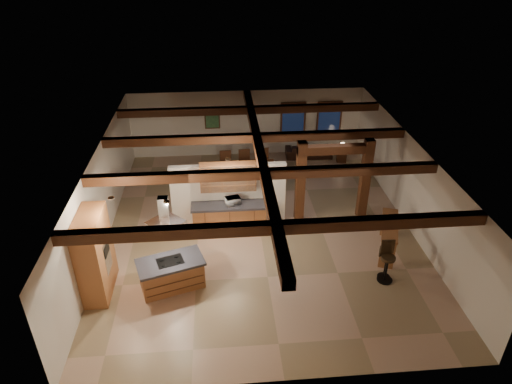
# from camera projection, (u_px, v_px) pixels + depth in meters

# --- Properties ---
(ground) EXTENTS (12.00, 12.00, 0.00)m
(ground) POSITION_uv_depth(u_px,v_px,m) (260.00, 229.00, 15.34)
(ground) COLOR tan
(ground) RESTS_ON ground
(room_walls) EXTENTS (12.00, 12.00, 12.00)m
(room_walls) POSITION_uv_depth(u_px,v_px,m) (260.00, 182.00, 14.46)
(room_walls) COLOR beige
(room_walls) RESTS_ON ground
(ceiling_beams) EXTENTS (10.00, 12.00, 0.28)m
(ceiling_beams) POSITION_uv_depth(u_px,v_px,m) (260.00, 154.00, 13.97)
(ceiling_beams) COLOR #3A1A0E
(ceiling_beams) RESTS_ON room_walls
(timber_posts) EXTENTS (2.50, 0.30, 2.90)m
(timber_posts) POSITION_uv_depth(u_px,v_px,m) (334.00, 172.00, 15.08)
(timber_posts) COLOR #3A1A0E
(timber_posts) RESTS_ON ground
(partition_wall) EXTENTS (3.80, 0.18, 2.20)m
(partition_wall) POSITION_uv_depth(u_px,v_px,m) (229.00, 194.00, 15.15)
(partition_wall) COLOR beige
(partition_wall) RESTS_ON ground
(pantry_cabinet) EXTENTS (0.67, 1.60, 2.40)m
(pantry_cabinet) POSITION_uv_depth(u_px,v_px,m) (95.00, 255.00, 12.15)
(pantry_cabinet) COLOR brown
(pantry_cabinet) RESTS_ON ground
(back_counter) EXTENTS (2.50, 0.66, 0.94)m
(back_counter) POSITION_uv_depth(u_px,v_px,m) (230.00, 216.00, 15.13)
(back_counter) COLOR brown
(back_counter) RESTS_ON ground
(upper_display_cabinet) EXTENTS (1.80, 0.36, 0.95)m
(upper_display_cabinet) POSITION_uv_depth(u_px,v_px,m) (228.00, 177.00, 14.62)
(upper_display_cabinet) COLOR brown
(upper_display_cabinet) RESTS_ON partition_wall
(range_hood) EXTENTS (1.10, 1.10, 1.40)m
(range_hood) POSITION_uv_depth(u_px,v_px,m) (167.00, 234.00, 11.98)
(range_hood) COLOR silver
(range_hood) RESTS_ON room_walls
(back_windows) EXTENTS (2.70, 0.07, 1.70)m
(back_windows) POSITION_uv_depth(u_px,v_px,m) (311.00, 121.00, 19.93)
(back_windows) COLOR #3A1A0E
(back_windows) RESTS_ON room_walls
(framed_art) EXTENTS (0.65, 0.05, 0.85)m
(framed_art) POSITION_uv_depth(u_px,v_px,m) (212.00, 119.00, 19.52)
(framed_art) COLOR #3A1A0E
(framed_art) RESTS_ON room_walls
(recessed_cans) EXTENTS (3.16, 2.46, 0.03)m
(recessed_cans) POSITION_uv_depth(u_px,v_px,m) (172.00, 185.00, 12.06)
(recessed_cans) COLOR silver
(recessed_cans) RESTS_ON room_walls
(kitchen_island) EXTENTS (2.00, 1.46, 0.89)m
(kitchen_island) POSITION_uv_depth(u_px,v_px,m) (171.00, 273.00, 12.64)
(kitchen_island) COLOR brown
(kitchen_island) RESTS_ON ground
(dining_table) EXTENTS (2.28, 1.84, 0.70)m
(dining_table) POSITION_uv_depth(u_px,v_px,m) (246.00, 176.00, 17.86)
(dining_table) COLOR #39190E
(dining_table) RESTS_ON ground
(sofa) EXTENTS (2.06, 0.86, 0.59)m
(sofa) POSITION_uv_depth(u_px,v_px,m) (309.00, 150.00, 20.10)
(sofa) COLOR black
(sofa) RESTS_ON ground
(microwave) EXTENTS (0.54, 0.43, 0.26)m
(microwave) POSITION_uv_depth(u_px,v_px,m) (233.00, 201.00, 14.84)
(microwave) COLOR silver
(microwave) RESTS_ON back_counter
(bar_counter) EXTENTS (1.09, 1.94, 0.99)m
(bar_counter) POSITION_uv_depth(u_px,v_px,m) (389.00, 233.00, 13.96)
(bar_counter) COLOR brown
(bar_counter) RESTS_ON ground
(side_table) EXTENTS (0.46, 0.46, 0.50)m
(side_table) POSITION_uv_depth(u_px,v_px,m) (341.00, 156.00, 19.74)
(side_table) COLOR #3A1A0E
(side_table) RESTS_ON ground
(table_lamp) EXTENTS (0.28, 0.28, 0.33)m
(table_lamp) POSITION_uv_depth(u_px,v_px,m) (343.00, 145.00, 19.50)
(table_lamp) COLOR black
(table_lamp) RESTS_ON side_table
(bar_stool_a) EXTENTS (0.44, 0.44, 1.27)m
(bar_stool_a) POSITION_uv_depth(u_px,v_px,m) (387.00, 261.00, 12.79)
(bar_stool_a) COLOR black
(bar_stool_a) RESTS_ON ground
(bar_stool_b) EXTENTS (0.39, 0.41, 1.05)m
(bar_stool_b) POSITION_uv_depth(u_px,v_px,m) (385.00, 262.00, 12.96)
(bar_stool_b) COLOR black
(bar_stool_b) RESTS_ON ground
(dining_chairs) EXTENTS (2.07, 2.07, 1.27)m
(dining_chairs) POSITION_uv_depth(u_px,v_px,m) (246.00, 170.00, 17.72)
(dining_chairs) COLOR #3A1A0E
(dining_chairs) RESTS_ON ground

